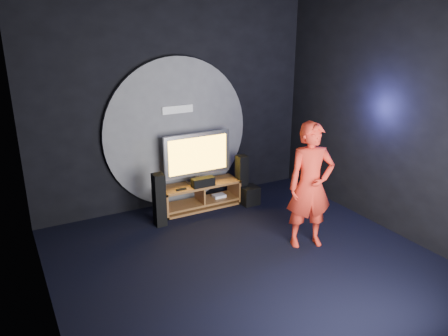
# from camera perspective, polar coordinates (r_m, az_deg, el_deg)

# --- Properties ---
(floor) EXTENTS (5.00, 5.00, 0.00)m
(floor) POSITION_cam_1_polar(r_m,az_deg,el_deg) (6.10, 3.38, -12.50)
(floor) COLOR black
(floor) RESTS_ON ground
(back_wall) EXTENTS (5.00, 0.04, 3.50)m
(back_wall) POSITION_cam_1_polar(r_m,az_deg,el_deg) (7.57, -6.41, 7.98)
(back_wall) COLOR black
(back_wall) RESTS_ON ground
(front_wall) EXTENTS (5.00, 0.04, 3.50)m
(front_wall) POSITION_cam_1_polar(r_m,az_deg,el_deg) (3.66, 25.05, -6.00)
(front_wall) COLOR black
(front_wall) RESTS_ON ground
(left_wall) EXTENTS (0.04, 5.00, 3.50)m
(left_wall) POSITION_cam_1_polar(r_m,az_deg,el_deg) (4.64, -23.50, -0.65)
(left_wall) COLOR black
(left_wall) RESTS_ON ground
(right_wall) EXTENTS (0.04, 5.00, 3.50)m
(right_wall) POSITION_cam_1_polar(r_m,az_deg,el_deg) (7.02, 21.43, 5.91)
(right_wall) COLOR black
(right_wall) RESTS_ON ground
(wall_disc_panel) EXTENTS (2.60, 0.11, 2.60)m
(wall_disc_panel) POSITION_cam_1_polar(r_m,az_deg,el_deg) (7.62, -6.13, 4.60)
(wall_disc_panel) COLOR #515156
(wall_disc_panel) RESTS_ON ground
(media_console) EXTENTS (1.42, 0.45, 0.45)m
(media_console) POSITION_cam_1_polar(r_m,az_deg,el_deg) (7.72, -3.12, -3.80)
(media_console) COLOR brown
(media_console) RESTS_ON ground
(tv) EXTENTS (1.21, 0.22, 0.89)m
(tv) POSITION_cam_1_polar(r_m,az_deg,el_deg) (7.52, -3.48, 1.59)
(tv) COLOR #A6A6AD
(tv) RESTS_ON media_console
(center_speaker) EXTENTS (0.40, 0.15, 0.15)m
(center_speaker) POSITION_cam_1_polar(r_m,az_deg,el_deg) (7.48, -2.75, -1.84)
(center_speaker) COLOR black
(center_speaker) RESTS_ON media_console
(remote) EXTENTS (0.18, 0.05, 0.02)m
(remote) POSITION_cam_1_polar(r_m,az_deg,el_deg) (7.37, -5.61, -2.78)
(remote) COLOR black
(remote) RESTS_ON media_console
(tower_speaker_left) EXTENTS (0.18, 0.19, 0.88)m
(tower_speaker_left) POSITION_cam_1_polar(r_m,az_deg,el_deg) (7.04, -8.45, -4.15)
(tower_speaker_left) COLOR black
(tower_speaker_left) RESTS_ON ground
(tower_speaker_right) EXTENTS (0.18, 0.19, 0.88)m
(tower_speaker_right) POSITION_cam_1_polar(r_m,az_deg,el_deg) (7.87, 2.30, -1.42)
(tower_speaker_right) COLOR black
(tower_speaker_right) RESTS_ON ground
(subwoofer) EXTENTS (0.30, 0.30, 0.33)m
(subwoofer) POSITION_cam_1_polar(r_m,az_deg,el_deg) (7.88, 3.32, -3.56)
(subwoofer) COLOR black
(subwoofer) RESTS_ON ground
(player) EXTENTS (0.78, 0.63, 1.85)m
(player) POSITION_cam_1_polar(r_m,az_deg,el_deg) (6.33, 11.21, -2.29)
(player) COLOR red
(player) RESTS_ON ground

